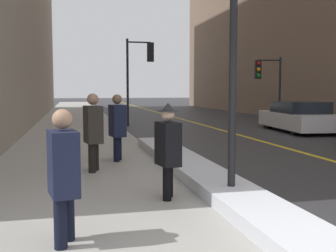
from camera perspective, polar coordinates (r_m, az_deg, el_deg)
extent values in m
cube|color=#9E9B93|center=(18.80, -12.16, -0.40)|extent=(4.00, 80.00, 0.01)
cube|color=gold|center=(19.77, 5.50, -0.06)|extent=(0.16, 80.00, 0.00)
cube|color=silver|center=(8.63, 3.71, -5.91)|extent=(0.88, 9.77, 0.22)
cylinder|color=black|center=(6.64, 8.80, 9.11)|extent=(0.12, 0.12, 4.45)
cylinder|color=black|center=(19.96, -5.49, 5.86)|extent=(0.11, 0.11, 4.09)
cylinder|color=black|center=(20.17, -3.96, 11.25)|extent=(1.10, 0.09, 0.07)
cube|color=black|center=(20.22, -2.39, 9.96)|extent=(0.30, 0.21, 0.90)
sphere|color=red|center=(20.37, -2.46, 10.74)|extent=(0.19, 0.19, 0.19)
sphere|color=orange|center=(20.34, -2.46, 9.93)|extent=(0.19, 0.19, 0.19)
sphere|color=green|center=(20.32, -2.46, 9.12)|extent=(0.19, 0.19, 0.19)
cylinder|color=black|center=(21.33, 14.89, 4.59)|extent=(0.11, 0.11, 3.29)
cylinder|color=black|center=(21.21, 13.56, 8.66)|extent=(1.10, 0.24, 0.07)
cube|color=black|center=(21.03, 12.09, 7.49)|extent=(0.33, 0.24, 0.90)
sphere|color=red|center=(20.93, 12.20, 8.29)|extent=(0.19, 0.19, 0.19)
sphere|color=orange|center=(20.92, 12.18, 7.51)|extent=(0.19, 0.19, 0.19)
sphere|color=green|center=(20.90, 12.17, 6.72)|extent=(0.19, 0.19, 0.19)
cylinder|color=black|center=(5.02, -13.39, -10.55)|extent=(0.14, 0.14, 0.82)
cylinder|color=black|center=(4.79, -14.39, -11.33)|extent=(0.14, 0.14, 0.82)
cube|color=#191E38|center=(4.79, -14.01, -4.90)|extent=(0.37, 0.54, 0.72)
sphere|color=tan|center=(4.73, -14.13, 0.91)|extent=(0.22, 0.22, 0.22)
cylinder|color=black|center=(6.80, 0.12, -6.46)|extent=(0.14, 0.14, 0.78)
cylinder|color=black|center=(6.56, -0.13, -6.88)|extent=(0.14, 0.14, 0.78)
cube|color=black|center=(6.60, 0.00, -2.43)|extent=(0.36, 0.51, 0.68)
sphere|color=beige|center=(6.56, 0.00, 1.58)|extent=(0.21, 0.21, 0.21)
cylinder|color=#28282D|center=(6.55, 0.00, 2.09)|extent=(0.33, 0.33, 0.01)
cone|color=#28282D|center=(6.55, 0.00, 2.64)|extent=(0.20, 0.20, 0.13)
cylinder|color=black|center=(9.12, -9.85, -3.26)|extent=(0.16, 0.16, 0.89)
cylinder|color=black|center=(8.86, -10.26, -3.51)|extent=(0.16, 0.16, 0.89)
cube|color=#2D2823|center=(8.92, -10.11, 0.21)|extent=(0.40, 0.58, 0.78)
sphere|color=tan|center=(8.90, -10.16, 3.59)|extent=(0.24, 0.24, 0.24)
cube|color=black|center=(9.30, -10.59, -0.63)|extent=(0.14, 0.23, 0.28)
cylinder|color=black|center=(10.38, -6.71, -2.27)|extent=(0.15, 0.15, 0.87)
cylinder|color=black|center=(10.12, -7.00, -2.46)|extent=(0.15, 0.15, 0.87)
cube|color=#191E38|center=(10.20, -6.88, 0.73)|extent=(0.40, 0.57, 0.76)
sphere|color=#8C664C|center=(10.17, -6.92, 3.62)|extent=(0.24, 0.24, 0.24)
cube|color=black|center=(10.56, -7.41, -0.02)|extent=(0.14, 0.23, 0.28)
cube|color=silver|center=(18.24, 17.24, 0.75)|extent=(2.18, 4.53, 0.62)
cube|color=black|center=(18.11, 17.43, 2.46)|extent=(1.86, 2.42, 0.47)
cylinder|color=black|center=(19.20, 13.40, 0.64)|extent=(0.27, 0.67, 0.65)
cylinder|color=black|center=(19.81, 17.61, 0.67)|extent=(0.27, 0.67, 0.65)
cylinder|color=black|center=(16.69, 16.79, -0.07)|extent=(0.27, 0.67, 0.65)
cylinder|color=black|center=(17.40, 21.46, -0.01)|extent=(0.27, 0.67, 0.65)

